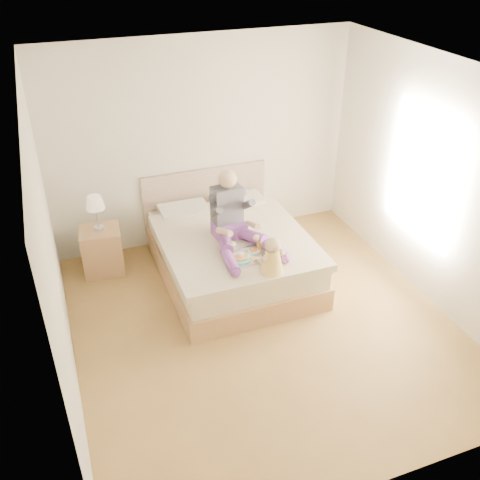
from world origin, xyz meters
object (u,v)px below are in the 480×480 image
object	(u,v)px
bed	(230,251)
baby	(272,258)
tray	(248,255)
nightstand	(102,250)
adult	(234,222)

from	to	relation	value
bed	baby	size ratio (longest dim) A/B	5.25
tray	baby	size ratio (longest dim) A/B	1.19
nightstand	adult	bearing A→B (deg)	-23.31
bed	adult	world-z (taller)	adult
adult	baby	xyz separation A→B (m)	(0.16, -0.73, -0.08)
baby	bed	bearing A→B (deg)	89.18
nightstand	adult	xyz separation A→B (m)	(1.44, -0.83, 0.57)
nightstand	tray	world-z (taller)	tray
baby	nightstand	bearing A→B (deg)	127.22
nightstand	baby	world-z (taller)	baby
adult	nightstand	bearing A→B (deg)	144.28
adult	tray	bearing A→B (deg)	-92.73
tray	adult	bearing A→B (deg)	84.23
bed	tray	xyz separation A→B (m)	(-0.01, -0.63, 0.32)
bed	tray	distance (m)	0.70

